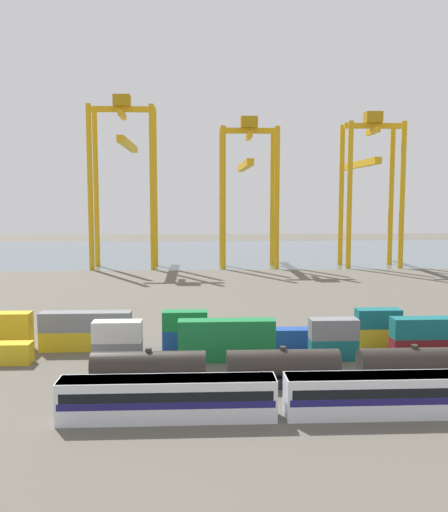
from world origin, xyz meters
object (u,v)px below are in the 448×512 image
at_px(shipping_container_3, 226,350).
at_px(gantry_crane_east, 368,175).
at_px(freight_tank_row, 349,366).
at_px(gantry_crane_west, 124,164).
at_px(passenger_train, 280,395).
at_px(shipping_container_20, 378,337).
at_px(gantry_crane_central, 248,177).

distance_m(shipping_container_3, gantry_crane_east, 113.85).
distance_m(freight_tank_row, gantry_crane_west, 118.71).
relative_size(passenger_train, freight_tank_row, 0.73).
bearing_deg(gantry_crane_west, shipping_container_20, -63.67).
bearing_deg(gantry_crane_central, gantry_crane_east, 0.33).
xyz_separation_m(passenger_train, gantry_crane_west, (-28.98, 117.60, 28.19)).
height_order(passenger_train, shipping_container_3, passenger_train).
relative_size(freight_tank_row, shipping_container_20, 9.20).
xyz_separation_m(shipping_container_20, gantry_crane_central, (-9.55, 93.74, 25.30)).
relative_size(shipping_container_3, shipping_container_20, 2.00).
xyz_separation_m(shipping_container_3, gantry_crane_central, (11.64, 99.57, 25.30)).
bearing_deg(gantry_crane_east, shipping_container_3, -115.80).
bearing_deg(shipping_container_3, shipping_container_20, 15.38).
height_order(freight_tank_row, shipping_container_3, freight_tank_row).
height_order(freight_tank_row, shipping_container_20, freight_tank_row).
xyz_separation_m(shipping_container_3, gantry_crane_east, (48.23, 99.77, 26.10)).
bearing_deg(gantry_crane_west, gantry_crane_central, 0.79).
bearing_deg(shipping_container_3, gantry_crane_central, 83.33).
bearing_deg(shipping_container_20, passenger_train, -125.17).
bearing_deg(passenger_train, gantry_crane_east, 69.51).
height_order(freight_tank_row, gantry_crane_east, gantry_crane_east).
distance_m(passenger_train, shipping_container_20, 29.82).
height_order(shipping_container_20, gantry_crane_central, gantry_crane_central).
bearing_deg(gantry_crane_west, freight_tank_row, -70.88).
relative_size(freight_tank_row, shipping_container_3, 4.59).
distance_m(shipping_container_3, gantry_crane_central, 103.39).
relative_size(passenger_train, shipping_container_3, 3.37).
distance_m(passenger_train, gantry_crane_east, 128.80).
bearing_deg(shipping_container_20, gantry_crane_central, 95.82).
bearing_deg(gantry_crane_east, gantry_crane_central, -179.67).
relative_size(gantry_crane_central, gantry_crane_east, 0.96).
height_order(shipping_container_3, gantry_crane_central, gantry_crane_central).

